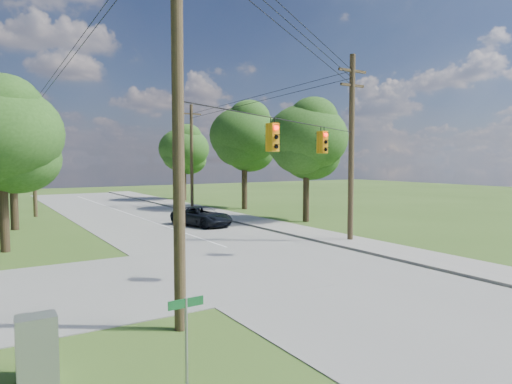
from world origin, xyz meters
TOP-DOWN VIEW (x-y plane):
  - ground at (0.00, 0.00)m, footprint 140.00×140.00m
  - main_road at (2.00, 5.00)m, footprint 10.00×100.00m
  - sidewalk_east at (8.70, 5.00)m, footprint 2.60×100.00m
  - pole_sw at (-4.60, 0.40)m, footprint 2.00×0.32m
  - pole_ne at (8.90, 8.00)m, footprint 2.00×0.32m
  - pole_north_e at (8.90, 30.00)m, footprint 2.00×0.32m
  - pole_north_w at (-5.00, 30.00)m, footprint 2.00×0.32m
  - power_lines at (1.50, 11.54)m, footprint 13.93×29.62m
  - traffic_signals at (2.55, 4.43)m, footprint 4.91×3.27m
  - tree_w_near at (-8.00, 15.00)m, footprint 6.00×6.00m
  - tree_w_mid at (-7.00, 23.00)m, footprint 6.40×6.40m
  - tree_e_near at (12.00, 16.00)m, footprint 6.20×6.20m
  - tree_e_mid at (12.50, 26.00)m, footprint 6.60×6.60m
  - tree_e_far at (11.50, 38.00)m, footprint 5.80×5.80m
  - car_main_north at (4.30, 17.96)m, footprint 3.51×5.26m
  - control_cabinet at (-8.28, -0.82)m, footprint 0.81×0.60m
  - street_name_sign at (-6.19, -3.74)m, footprint 0.67×0.05m

SIDE VIEW (x-z plane):
  - ground at x=0.00m, z-range 0.00..0.00m
  - main_road at x=2.00m, z-range 0.00..0.03m
  - sidewalk_east at x=8.70m, z-range 0.00..0.12m
  - car_main_north at x=4.30m, z-range 0.03..1.37m
  - control_cabinet at x=-8.28m, z-range 0.00..1.43m
  - street_name_sign at x=-6.19m, z-range 0.34..2.56m
  - pole_north_e at x=8.90m, z-range 0.13..10.13m
  - pole_north_w at x=-5.00m, z-range 0.13..10.13m
  - pole_ne at x=8.90m, z-range 0.22..10.72m
  - traffic_signals at x=2.55m, z-range 4.97..6.02m
  - tree_e_far at x=11.50m, z-range 1.76..10.08m
  - tree_w_near at x=-8.00m, z-range 1.72..10.12m
  - pole_sw at x=-4.60m, z-range 0.23..12.23m
  - tree_e_near at x=12.00m, z-range 1.85..10.66m
  - tree_w_mid at x=-7.00m, z-range 1.97..11.19m
  - tree_e_mid at x=12.50m, z-range 2.09..11.73m
  - power_lines at x=1.50m, z-range 6.69..11.62m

